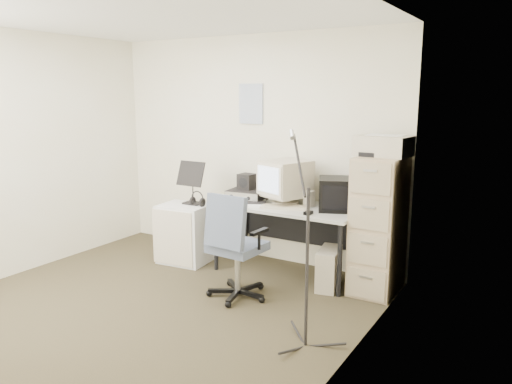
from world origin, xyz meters
The scene contains 23 objects.
floor centered at (0.00, 0.00, -0.01)m, with size 3.60×3.60×0.01m, color #35311E.
ceiling centered at (0.00, 0.00, 2.50)m, with size 3.60×3.60×0.01m, color white.
wall_back centered at (0.00, 1.80, 1.25)m, with size 3.60×0.02×2.50m, color beige.
wall_left centered at (-1.80, 0.00, 1.25)m, with size 0.02×3.60×2.50m, color beige.
wall_right centered at (1.80, 0.00, 1.25)m, with size 0.02×3.60×2.50m, color beige.
wall_calendar centered at (-0.02, 1.79, 1.75)m, with size 0.30×0.02×0.44m, color white.
filing_cabinet centered at (1.58, 1.48, 0.65)m, with size 0.40×0.60×1.30m, color tan.
printer centered at (1.58, 1.51, 1.39)m, with size 0.48×0.33×0.18m, color #C8B68F.
desk centered at (0.63, 1.45, 0.36)m, with size 1.50×0.70×0.73m, color #B0AF98.
crt_monitor centered at (0.57, 1.50, 0.96)m, with size 0.41×0.44×0.46m, color #C8B68F.
crt_tv centered at (1.13, 1.54, 0.89)m, with size 0.35×0.37×0.32m, color black.
desk_speaker centered at (0.84, 1.52, 0.81)m, with size 0.09×0.09×0.16m, color beige.
keyboard centered at (0.66, 1.32, 0.74)m, with size 0.47×0.17×0.03m, color #C8B68F.
mouse centered at (0.97, 1.22, 0.75)m, with size 0.06×0.10×0.03m, color black.
radio_receiver centered at (0.13, 1.45, 0.79)m, with size 0.39×0.28×0.11m, color black.
radio_speaker centered at (0.10, 1.51, 0.93)m, with size 0.17×0.16×0.17m, color black.
papers centered at (0.30, 1.31, 0.74)m, with size 0.23×0.32×0.02m, color white.
pc_tower centered at (1.16, 1.31, 0.19)m, with size 0.19×0.42×0.39m, color #C8B68F.
office_chair centered at (0.52, 0.67, 0.50)m, with size 0.58×0.58×1.00m, color slate.
side_cart centered at (-0.52, 1.19, 0.33)m, with size 0.53×0.42×0.65m, color silver.
music_stand centered at (-0.47, 1.28, 0.90)m, with size 0.33×0.18×0.49m, color black.
headphones centered at (-0.36, 1.22, 0.71)m, with size 0.18×0.18×0.03m, color black.
mic_stand centered at (1.46, 0.16, 0.79)m, with size 0.02×0.02×1.58m, color black.
Camera 1 is at (2.94, -3.00, 1.87)m, focal length 35.00 mm.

